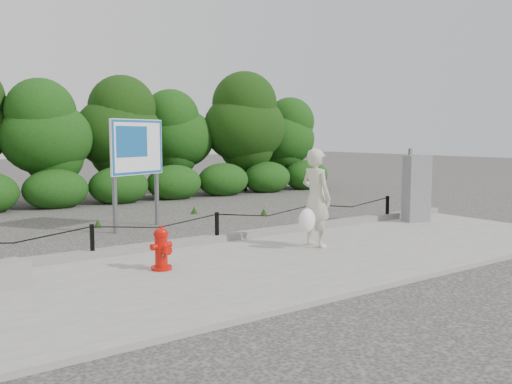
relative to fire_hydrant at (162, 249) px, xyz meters
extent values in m
plane|color=#2D2B28|center=(1.86, 1.38, -0.41)|extent=(90.00, 90.00, 0.00)
cube|color=gray|center=(1.86, -0.62, -0.37)|extent=(14.00, 4.00, 0.08)
cube|color=slate|center=(1.86, 1.43, -0.26)|extent=(14.00, 0.22, 0.14)
cube|color=black|center=(-0.64, 1.38, -0.03)|extent=(0.06, 0.06, 0.60)
cube|color=black|center=(1.86, 1.38, -0.03)|extent=(0.06, 0.06, 0.60)
cube|color=black|center=(4.36, 1.38, -0.03)|extent=(0.06, 0.06, 0.60)
cube|color=black|center=(6.86, 1.38, -0.03)|extent=(0.06, 0.06, 0.60)
cylinder|color=black|center=(-1.89, 1.38, 0.19)|extent=(2.50, 0.02, 0.02)
cylinder|color=black|center=(0.61, 1.38, 0.19)|extent=(2.50, 0.02, 0.02)
cylinder|color=black|center=(3.11, 1.38, 0.19)|extent=(2.50, 0.02, 0.02)
cylinder|color=black|center=(5.61, 1.38, 0.19)|extent=(2.50, 0.02, 0.02)
cylinder|color=black|center=(0.86, 9.98, 0.55)|extent=(0.18, 0.18, 1.92)
ellipsoid|color=#245012|center=(0.86, 9.98, 1.89)|extent=(2.85, 2.46, 3.08)
cylinder|color=black|center=(3.36, 10.38, 0.62)|extent=(0.18, 0.18, 2.07)
ellipsoid|color=#245012|center=(3.36, 10.38, 2.07)|extent=(3.06, 2.65, 3.31)
cylinder|color=black|center=(5.86, 10.78, 0.53)|extent=(0.18, 0.18, 1.90)
ellipsoid|color=#245012|center=(5.86, 10.78, 1.86)|extent=(2.81, 2.43, 3.04)
cylinder|color=black|center=(8.36, 9.98, 0.72)|extent=(0.18, 0.18, 2.27)
ellipsoid|color=#245012|center=(8.36, 9.98, 2.31)|extent=(3.36, 2.91, 3.63)
cylinder|color=black|center=(10.66, 10.38, 0.51)|extent=(0.18, 0.18, 1.84)
ellipsoid|color=#245012|center=(10.66, 10.38, 1.80)|extent=(2.73, 2.36, 2.95)
cylinder|color=#C00F07|center=(0.00, 0.01, -0.31)|extent=(0.38, 0.38, 0.05)
cylinder|color=#C00F07|center=(0.00, 0.01, -0.03)|extent=(0.23, 0.23, 0.49)
cylinder|color=#C00F07|center=(0.00, 0.01, 0.23)|extent=(0.27, 0.27, 0.05)
ellipsoid|color=#C00F07|center=(0.00, 0.01, 0.26)|extent=(0.24, 0.24, 0.16)
cylinder|color=#C00F07|center=(0.00, 0.01, 0.34)|extent=(0.06, 0.06, 0.05)
cylinder|color=#C00F07|center=(-0.14, -0.02, 0.05)|extent=(0.11, 0.11, 0.10)
cylinder|color=#C00F07|center=(0.13, 0.03, 0.05)|extent=(0.11, 0.11, 0.10)
cylinder|color=#C00F07|center=(0.02, -0.14, -0.01)|extent=(0.15, 0.13, 0.14)
cylinder|color=slate|center=(-0.03, -0.11, -0.08)|extent=(0.01, 0.05, 0.11)
imported|color=beige|center=(3.21, -0.03, 0.60)|extent=(0.50, 0.72, 1.87)
ellipsoid|color=white|center=(2.86, -0.18, 0.22)|extent=(0.34, 0.26, 0.45)
cube|color=gray|center=(7.23, 0.80, 0.48)|extent=(0.68, 0.50, 1.62)
cube|color=slate|center=(7.23, 1.02, 0.56)|extent=(0.08, 0.08, 1.79)
cube|color=slate|center=(0.73, 3.92, 0.87)|extent=(0.10, 0.10, 2.56)
cube|color=slate|center=(1.98, 4.42, 0.87)|extent=(0.10, 0.10, 2.56)
cube|color=white|center=(1.38, 4.12, 1.51)|extent=(1.51, 0.64, 1.28)
cube|color=#155798|center=(1.39, 4.10, 1.51)|extent=(1.46, 0.59, 1.24)
cube|color=#155798|center=(1.21, 4.02, 1.64)|extent=(0.90, 0.36, 0.70)
camera|label=1|loc=(-3.63, -7.70, 1.78)|focal=38.00mm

